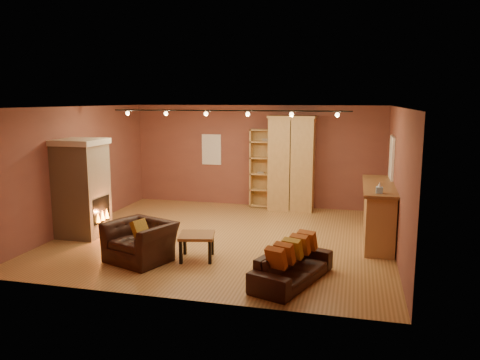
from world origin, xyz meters
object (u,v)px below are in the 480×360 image
(armchair, at_px, (140,235))
(bookcase, at_px, (267,168))
(coffee_table, at_px, (197,238))
(fireplace, at_px, (82,188))
(armoire, at_px, (292,163))
(loveseat, at_px, (292,260))
(bar_counter, at_px, (378,212))

(armchair, bearing_deg, bookcase, 94.10)
(coffee_table, bearing_deg, fireplace, 163.24)
(armoire, height_order, loveseat, armoire)
(bar_counter, bearing_deg, coffee_table, -148.70)
(bar_counter, relative_size, loveseat, 1.38)
(armchair, height_order, coffee_table, armchair)
(bookcase, height_order, armoire, armoire)
(armoire, height_order, bar_counter, armoire)
(bar_counter, relative_size, armchair, 1.94)
(bookcase, bearing_deg, armoire, -16.18)
(fireplace, distance_m, loveseat, 5.10)
(fireplace, height_order, loveseat, fireplace)
(fireplace, xyz_separation_m, armchair, (1.94, -1.21, -0.57))
(armoire, bearing_deg, loveseat, -81.87)
(fireplace, xyz_separation_m, bar_counter, (6.24, 1.14, -0.45))
(armoire, distance_m, coffee_table, 4.64)
(bar_counter, distance_m, loveseat, 3.06)
(armoire, distance_m, armchair, 5.26)
(loveseat, bearing_deg, coffee_table, 89.80)
(bar_counter, bearing_deg, loveseat, -118.13)
(bar_counter, height_order, armchair, bar_counter)
(fireplace, relative_size, loveseat, 1.16)
(bookcase, xyz_separation_m, loveseat, (1.44, -5.29, -0.73))
(fireplace, bearing_deg, loveseat, -17.96)
(fireplace, xyz_separation_m, coffee_table, (2.92, -0.88, -0.65))
(fireplace, height_order, bar_counter, fireplace)
(armoire, bearing_deg, bar_counter, -47.82)
(bar_counter, bearing_deg, bookcase, 137.98)
(loveseat, relative_size, armchair, 1.40)
(bookcase, xyz_separation_m, armoire, (0.72, -0.21, 0.17))
(fireplace, bearing_deg, coffee_table, -16.76)
(armoire, relative_size, bar_counter, 1.00)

